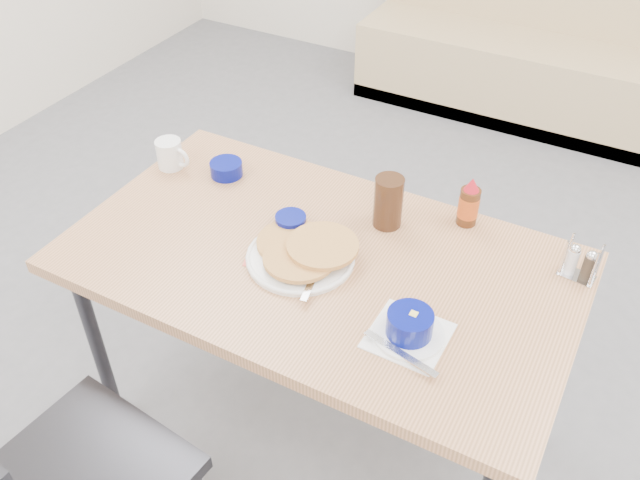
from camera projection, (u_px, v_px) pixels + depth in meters
The scene contains 12 objects.
ground at pixel (282, 479), 2.18m from camera, with size 6.00×6.00×0.00m, color slate.
booth_bench at pixel (532, 53), 3.84m from camera, with size 1.90×0.56×1.22m.
dining_table at pixel (319, 274), 1.90m from camera, with size 1.40×0.80×0.76m.
pancake_plate at pixel (303, 253), 1.85m from camera, with size 0.30×0.30×0.05m.
coffee_mug at pixel (170, 154), 2.18m from camera, with size 0.12×0.08×0.09m.
grits_setting at pixel (409, 327), 1.62m from camera, with size 0.20×0.20×0.08m.
creamer_bowl at pixel (226, 169), 2.16m from camera, with size 0.10×0.10×0.05m.
butter_bowl at pixel (291, 222), 1.95m from camera, with size 0.09×0.09×0.04m.
amber_tumbler at pixel (388, 202), 1.93m from camera, with size 0.08×0.08×0.16m, color #351E11.
condiment_caddy at pixel (580, 265), 1.78m from camera, with size 0.10×0.07×0.11m.
syrup_bottle at pixel (469, 204), 1.94m from camera, with size 0.06×0.06×0.16m.
sugar_wrapper at pixel (251, 263), 1.84m from camera, with size 0.04×0.03×0.00m, color #F76152.
Camera 1 is at (0.67, -0.98, 1.99)m, focal length 38.00 mm.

